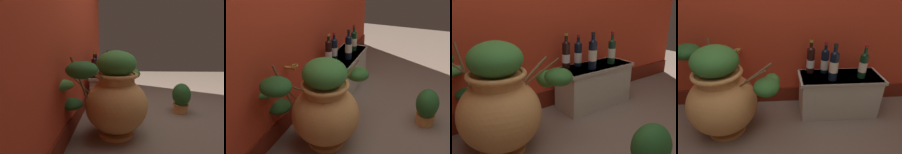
{
  "view_description": "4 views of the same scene",
  "coord_description": "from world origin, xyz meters",
  "views": [
    {
      "loc": [
        -2.04,
        0.66,
        0.86
      ],
      "look_at": [
        0.23,
        0.74,
        0.43
      ],
      "focal_mm": 30.43,
      "sensor_mm": 36.0,
      "label": 1
    },
    {
      "loc": [
        -2.12,
        -0.11,
        1.58
      ],
      "look_at": [
        0.11,
        0.76,
        0.39
      ],
      "focal_mm": 43.52,
      "sensor_mm": 36.0,
      "label": 2
    },
    {
      "loc": [
        -0.92,
        -0.8,
        1.07
      ],
      "look_at": [
        0.18,
        0.71,
        0.43
      ],
      "focal_mm": 39.74,
      "sensor_mm": 36.0,
      "label": 3
    },
    {
      "loc": [
        0.09,
        -0.69,
        1.24
      ],
      "look_at": [
        0.19,
        0.88,
        0.4
      ],
      "focal_mm": 31.02,
      "sensor_mm": 36.0,
      "label": 4
    }
  ],
  "objects": [
    {
      "name": "stone_ledge",
      "position": [
        0.66,
        0.88,
        0.22
      ],
      "size": [
        0.77,
        0.32,
        0.4
      ],
      "color": "beige",
      "rests_on": "ground_plane"
    },
    {
      "name": "terracotta_urn",
      "position": [
        -0.39,
        0.7,
        0.37
      ],
      "size": [
        0.9,
        0.85,
        0.78
      ],
      "color": "#D68E4C",
      "rests_on": "ground_plane"
    },
    {
      "name": "ground_plane",
      "position": [
        0.0,
        0.0,
        0.0
      ],
      "size": [
        7.0,
        7.0,
        0.0
      ],
      "primitive_type": "plane",
      "color": "#7A6656"
    },
    {
      "name": "wine_bottle_left",
      "position": [
        0.39,
        0.97,
        0.54
      ],
      "size": [
        0.07,
        0.07,
        0.32
      ],
      "color": "black",
      "rests_on": "stone_ledge"
    },
    {
      "name": "wine_bottle_middle",
      "position": [
        0.84,
        0.84,
        0.53
      ],
      "size": [
        0.07,
        0.07,
        0.31
      ],
      "color": "black",
      "rests_on": "stone_ledge"
    },
    {
      "name": "potted_shrub",
      "position": [
        0.21,
        -0.11,
        0.19
      ],
      "size": [
        0.26,
        0.21,
        0.36
      ],
      "color": "#D68E4C",
      "rests_on": "ground_plane"
    },
    {
      "name": "wine_bottle_right",
      "position": [
        0.56,
        0.81,
        0.55
      ],
      "size": [
        0.08,
        0.08,
        0.34
      ],
      "color": "black",
      "rests_on": "stone_ledge"
    },
    {
      "name": "wine_bottle_back",
      "position": [
        0.52,
        0.97,
        0.52
      ],
      "size": [
        0.07,
        0.07,
        0.3
      ],
      "color": "black",
      "rests_on": "stone_ledge"
    }
  ]
}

